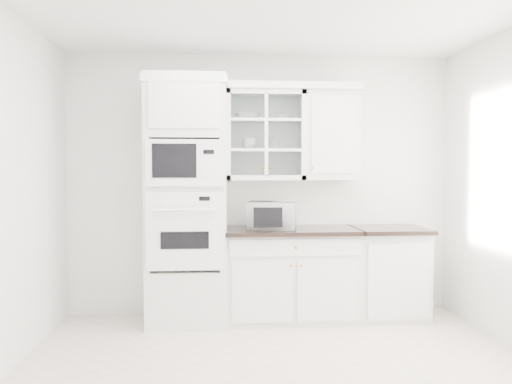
{
  "coord_description": "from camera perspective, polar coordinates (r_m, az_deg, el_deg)",
  "views": [
    {
      "loc": [
        -0.44,
        -3.48,
        1.5
      ],
      "look_at": [
        -0.1,
        1.05,
        1.3
      ],
      "focal_mm": 35.0,
      "sensor_mm": 36.0,
      "label": 1
    }
  ],
  "objects": [
    {
      "name": "oven_column",
      "position": [
        4.92,
        -7.9,
        -1.01
      ],
      "size": [
        0.76,
        0.68,
        2.4
      ],
      "color": "silver",
      "rests_on": "ground"
    },
    {
      "name": "bowl_a",
      "position": [
        5.1,
        -0.93,
        8.6
      ],
      "size": [
        0.3,
        0.3,
        0.06
      ],
      "primitive_type": "imported",
      "rotation": [
        0.0,
        0.0,
        -0.22
      ],
      "color": "white",
      "rests_on": "upper_cabinet_glass"
    },
    {
      "name": "room_shell",
      "position": [
        3.95,
        2.14,
        6.58
      ],
      "size": [
        4.0,
        3.5,
        2.7
      ],
      "color": "white",
      "rests_on": "ground"
    },
    {
      "name": "base_cabinet_run",
      "position": [
        5.09,
        3.98,
        -9.25
      ],
      "size": [
        1.32,
        0.67,
        0.92
      ],
      "color": "silver",
      "rests_on": "ground"
    },
    {
      "name": "bowl_b",
      "position": [
        5.15,
        3.12,
        8.49
      ],
      "size": [
        0.2,
        0.2,
        0.05
      ],
      "primitive_type": "imported",
      "rotation": [
        0.0,
        0.0,
        0.2
      ],
      "color": "white",
      "rests_on": "upper_cabinet_glass"
    },
    {
      "name": "countertop_microwave",
      "position": [
        4.93,
        1.84,
        -2.66
      ],
      "size": [
        0.53,
        0.47,
        0.27
      ],
      "primitive_type": "imported",
      "rotation": [
        0.0,
        0.0,
        2.95
      ],
      "color": "white",
      "rests_on": "base_cabinet_run"
    },
    {
      "name": "cup_a",
      "position": [
        5.07,
        -0.78,
        5.5
      ],
      "size": [
        0.14,
        0.14,
        0.11
      ],
      "primitive_type": "imported",
      "rotation": [
        0.0,
        0.0,
        0.01
      ],
      "color": "white",
      "rests_on": "upper_cabinet_glass"
    },
    {
      "name": "upper_cabinet_solid",
      "position": [
        5.21,
        8.47,
        6.34
      ],
      "size": [
        0.55,
        0.33,
        0.9
      ],
      "primitive_type": "cube",
      "color": "silver",
      "rests_on": "room_shell"
    },
    {
      "name": "extra_base_cabinet",
      "position": [
        5.33,
        14.82,
        -8.8
      ],
      "size": [
        0.72,
        0.67,
        0.92
      ],
      "color": "silver",
      "rests_on": "ground"
    },
    {
      "name": "upper_cabinet_glass",
      "position": [
        5.1,
        1.01,
        6.45
      ],
      "size": [
        0.8,
        0.33,
        0.9
      ],
      "color": "silver",
      "rests_on": "room_shell"
    },
    {
      "name": "crown_molding",
      "position": [
        5.13,
        -0.15,
        11.89
      ],
      "size": [
        2.14,
        0.38,
        0.07
      ],
      "primitive_type": "cube",
      "color": "white",
      "rests_on": "room_shell"
    },
    {
      "name": "cup_b",
      "position": [
        5.09,
        2.19,
        5.33
      ],
      "size": [
        0.09,
        0.09,
        0.08
      ],
      "primitive_type": "imported",
      "rotation": [
        0.0,
        0.0,
        0.05
      ],
      "color": "white",
      "rests_on": "upper_cabinet_glass"
    },
    {
      "name": "ground",
      "position": [
        3.82,
        2.86,
        -20.55
      ],
      "size": [
        4.0,
        3.5,
        0.01
      ],
      "primitive_type": "cube",
      "color": "beige",
      "rests_on": "ground"
    }
  ]
}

